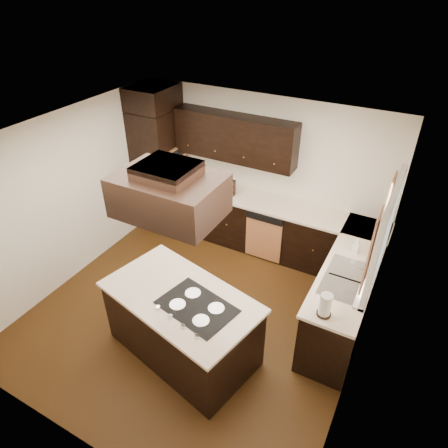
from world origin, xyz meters
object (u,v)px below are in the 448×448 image
(island, at_px, (183,325))
(range_hood, at_px, (169,196))
(spice_rack, at_px, (226,187))
(oven_column, at_px, (160,169))

(island, distance_m, range_hood, 1.72)
(island, xyz_separation_m, spice_rack, (-0.66, 2.35, 0.61))
(island, bearing_deg, oven_column, 143.16)
(oven_column, distance_m, range_hood, 3.13)
(island, distance_m, spice_rack, 2.52)
(oven_column, xyz_separation_m, island, (1.97, -2.34, -0.62))
(island, bearing_deg, range_hood, 151.91)
(oven_column, height_order, island, oven_column)
(range_hood, bearing_deg, island, -41.13)
(oven_column, bearing_deg, island, -49.87)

